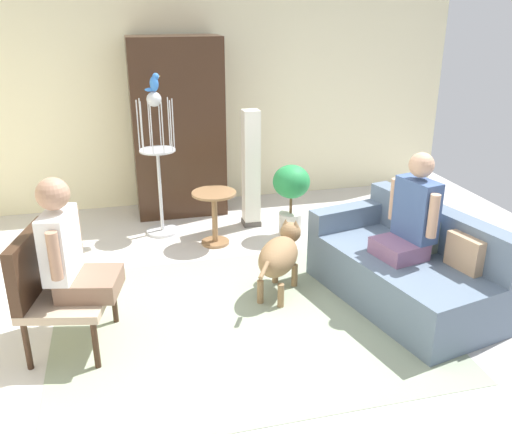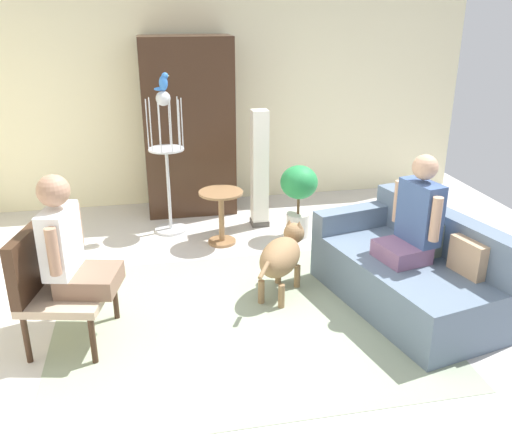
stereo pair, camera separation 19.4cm
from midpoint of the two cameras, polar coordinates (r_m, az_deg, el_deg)
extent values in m
plane|color=beige|center=(4.67, 1.14, -9.53)|extent=(7.27, 7.27, 0.00)
cube|color=beige|center=(6.98, -4.08, 12.55)|extent=(6.66, 0.12, 2.69)
cube|color=gray|center=(4.50, -0.14, -10.79)|extent=(2.98, 2.40, 0.01)
cube|color=slate|center=(4.81, 16.49, -6.50)|extent=(1.23, 1.81, 0.44)
cube|color=slate|center=(4.87, 20.16, -1.43)|extent=(0.54, 1.66, 0.35)
cube|color=slate|center=(5.20, 11.71, -0.02)|extent=(0.90, 0.37, 0.20)
cube|color=tan|center=(4.54, 22.45, -3.94)|extent=(0.17, 0.33, 0.28)
cube|color=gray|center=(4.83, 18.58, -1.88)|extent=(0.16, 0.32, 0.28)
cylinder|color=#382316|center=(4.56, -13.33, -8.24)|extent=(0.04, 0.04, 0.38)
cylinder|color=#382316|center=(4.07, -15.37, -12.32)|extent=(0.04, 0.04, 0.38)
cylinder|color=#382316|center=(4.70, -18.98, -7.94)|extent=(0.04, 0.04, 0.38)
cylinder|color=#382316|center=(4.23, -21.67, -11.80)|extent=(0.04, 0.04, 0.38)
cube|color=tan|center=(4.28, -17.64, -7.46)|extent=(0.71, 0.80, 0.06)
cube|color=#382316|center=(4.25, -21.19, -4.14)|extent=(0.23, 0.70, 0.47)
cube|color=slate|center=(4.64, 16.14, -3.51)|extent=(0.43, 0.44, 0.14)
cube|color=#3F598C|center=(4.61, 17.94, 0.48)|extent=(0.26, 0.41, 0.51)
sphere|color=tan|center=(4.50, 18.48, 4.95)|extent=(0.20, 0.20, 0.20)
cylinder|color=tan|center=(4.42, 19.50, -0.24)|extent=(0.08, 0.08, 0.36)
cylinder|color=tan|center=(4.74, 15.82, 1.59)|extent=(0.08, 0.08, 0.36)
cube|color=#7D5E4B|center=(4.18, -15.72, -6.36)|extent=(0.50, 0.48, 0.14)
cube|color=white|center=(4.11, -18.53, -2.38)|extent=(0.26, 0.43, 0.49)
sphere|color=#A57A60|center=(3.98, -19.16, 2.60)|extent=(0.23, 0.23, 0.23)
cylinder|color=#A57A60|center=(4.29, -17.05, -0.82)|extent=(0.08, 0.08, 0.34)
cylinder|color=#A57A60|center=(3.88, -19.14, -3.46)|extent=(0.08, 0.08, 0.34)
cylinder|color=olive|center=(5.69, -2.72, 2.56)|extent=(0.47, 0.47, 0.02)
cylinder|color=olive|center=(5.79, -2.67, -0.18)|extent=(0.06, 0.06, 0.56)
cylinder|color=olive|center=(5.89, -2.63, -2.58)|extent=(0.30, 0.30, 0.03)
ellipsoid|color=olive|center=(4.71, 3.73, -4.21)|extent=(0.58, 0.64, 0.31)
sphere|color=olive|center=(4.97, 5.11, -1.70)|extent=(0.19, 0.19, 0.19)
cone|color=olive|center=(4.95, 4.62, -0.59)|extent=(0.06, 0.06, 0.06)
cone|color=olive|center=(4.92, 5.67, -0.75)|extent=(0.06, 0.06, 0.06)
cylinder|color=olive|center=(4.39, 2.11, -5.61)|extent=(0.13, 0.17, 0.10)
cylinder|color=olive|center=(5.02, 3.45, -5.83)|extent=(0.06, 0.06, 0.21)
cylinder|color=olive|center=(4.97, 5.46, -6.20)|extent=(0.06, 0.06, 0.21)
cylinder|color=olive|center=(4.70, 1.75, -7.86)|extent=(0.06, 0.06, 0.21)
cylinder|color=olive|center=(4.64, 3.88, -8.29)|extent=(0.06, 0.06, 0.21)
cylinder|color=silver|center=(6.26, -8.00, -1.29)|extent=(0.36, 0.36, 0.03)
cylinder|color=silver|center=(6.10, -8.22, 2.66)|extent=(0.04, 0.04, 0.94)
cylinder|color=silver|center=(5.97, -8.46, 7.03)|extent=(0.38, 0.38, 0.02)
cylinder|color=silver|center=(5.92, -6.81, 9.73)|extent=(0.01, 0.01, 0.53)
cylinder|color=silver|center=(6.02, -7.24, 9.91)|extent=(0.01, 0.01, 0.53)
cylinder|color=silver|center=(6.08, -8.16, 9.97)|extent=(0.01, 0.01, 0.53)
cylinder|color=silver|center=(6.07, -9.24, 9.90)|extent=(0.01, 0.01, 0.53)
cylinder|color=silver|center=(6.01, -10.09, 9.73)|extent=(0.01, 0.01, 0.53)
cylinder|color=silver|center=(5.90, -10.39, 9.50)|extent=(0.01, 0.01, 0.53)
cylinder|color=silver|center=(5.80, -10.01, 9.32)|extent=(0.01, 0.01, 0.53)
cylinder|color=silver|center=(5.73, -9.07, 9.25)|extent=(0.01, 0.01, 0.53)
cylinder|color=silver|center=(5.74, -7.93, 9.32)|extent=(0.01, 0.01, 0.53)
cylinder|color=silver|center=(5.81, -7.06, 9.51)|extent=(0.01, 0.01, 0.53)
sphere|color=silver|center=(5.86, -8.74, 12.16)|extent=(0.15, 0.15, 0.15)
ellipsoid|color=blue|center=(5.84, -8.71, 13.68)|extent=(0.09, 0.10, 0.16)
sphere|color=blue|center=(5.83, -8.55, 14.40)|extent=(0.07, 0.07, 0.07)
cone|color=#D8BF4C|center=(5.83, -8.19, 14.42)|extent=(0.03, 0.02, 0.02)
ellipsoid|color=blue|center=(5.84, -9.08, 13.10)|extent=(0.12, 0.03, 0.04)
cylinder|color=beige|center=(6.03, 5.31, -0.83)|extent=(0.25, 0.25, 0.27)
cylinder|color=brown|center=(5.95, 5.39, 1.25)|extent=(0.03, 0.03, 0.20)
ellipsoid|color=#268844|center=(5.87, 5.47, 3.64)|extent=(0.40, 0.40, 0.36)
cube|color=#4C4742|center=(6.37, 1.24, -0.53)|extent=(0.20, 0.20, 0.06)
cube|color=white|center=(6.15, 1.29, 5.27)|extent=(0.18, 0.18, 1.28)
cube|color=#382316|center=(6.60, -6.23, 9.31)|extent=(1.05, 0.56, 2.08)
camera|label=1|loc=(0.10, -88.69, 0.51)|focal=38.22mm
camera|label=2|loc=(0.10, 91.31, -0.51)|focal=38.22mm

